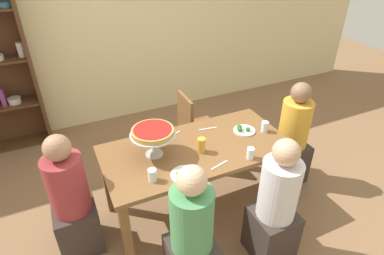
{
  "coord_description": "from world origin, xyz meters",
  "views": [
    {
      "loc": [
        -1.0,
        -2.05,
        2.37
      ],
      "look_at": [
        0.0,
        0.1,
        0.89
      ],
      "focal_mm": 29.83,
      "sensor_mm": 36.0,
      "label": 1
    }
  ],
  "objects_px": {
    "deep_dish_pizza_stand": "(153,133)",
    "water_glass_clear_near": "(152,175)",
    "water_glass_clear_spare": "(265,127)",
    "cutlery_fork_near": "(208,129)",
    "diner_near_right": "(275,209)",
    "salad_plate_far_diner": "(184,174)",
    "cutlery_fork_far": "(173,135)",
    "chair_far_right": "(194,125)",
    "dining_table": "(197,156)",
    "beer_glass_amber_tall": "(201,145)",
    "cutlery_knife_near": "(219,165)",
    "water_glass_clear_far": "(250,153)",
    "salad_plate_near_diner": "(243,130)",
    "diner_near_left": "(192,240)",
    "diner_head_east": "(292,141)",
    "diner_head_west": "(73,204)"
  },
  "relations": [
    {
      "from": "cutlery_fork_near",
      "to": "cutlery_fork_far",
      "type": "height_order",
      "value": "same"
    },
    {
      "from": "salad_plate_near_diner",
      "to": "water_glass_clear_near",
      "type": "bearing_deg",
      "value": -163.45
    },
    {
      "from": "chair_far_right",
      "to": "dining_table",
      "type": "bearing_deg",
      "value": -23.73
    },
    {
      "from": "diner_near_right",
      "to": "cutlery_fork_near",
      "type": "bearing_deg",
      "value": 7.3
    },
    {
      "from": "deep_dish_pizza_stand",
      "to": "cutlery_fork_near",
      "type": "height_order",
      "value": "deep_dish_pizza_stand"
    },
    {
      "from": "diner_near_left",
      "to": "deep_dish_pizza_stand",
      "type": "xyz_separation_m",
      "value": [
        -0.0,
        0.75,
        0.47
      ]
    },
    {
      "from": "deep_dish_pizza_stand",
      "to": "water_glass_clear_spare",
      "type": "bearing_deg",
      "value": -4.96
    },
    {
      "from": "salad_plate_near_diner",
      "to": "cutlery_fork_far",
      "type": "relative_size",
      "value": 1.15
    },
    {
      "from": "cutlery_fork_far",
      "to": "beer_glass_amber_tall",
      "type": "bearing_deg",
      "value": 87.81
    },
    {
      "from": "salad_plate_far_diner",
      "to": "cutlery_fork_near",
      "type": "distance_m",
      "value": 0.73
    },
    {
      "from": "deep_dish_pizza_stand",
      "to": "cutlery_fork_near",
      "type": "distance_m",
      "value": 0.66
    },
    {
      "from": "diner_near_left",
      "to": "salad_plate_near_diner",
      "type": "height_order",
      "value": "diner_near_left"
    },
    {
      "from": "deep_dish_pizza_stand",
      "to": "diner_head_east",
      "type": "bearing_deg",
      "value": -2.45
    },
    {
      "from": "beer_glass_amber_tall",
      "to": "cutlery_knife_near",
      "type": "distance_m",
      "value": 0.24
    },
    {
      "from": "water_glass_clear_near",
      "to": "deep_dish_pizza_stand",
      "type": "bearing_deg",
      "value": 68.68
    },
    {
      "from": "water_glass_clear_near",
      "to": "water_glass_clear_spare",
      "type": "bearing_deg",
      "value": 10.29
    },
    {
      "from": "water_glass_clear_spare",
      "to": "cutlery_fork_near",
      "type": "distance_m",
      "value": 0.54
    },
    {
      "from": "deep_dish_pizza_stand",
      "to": "water_glass_clear_near",
      "type": "height_order",
      "value": "deep_dish_pizza_stand"
    },
    {
      "from": "chair_far_right",
      "to": "deep_dish_pizza_stand",
      "type": "relative_size",
      "value": 2.29
    },
    {
      "from": "water_glass_clear_near",
      "to": "cutlery_fork_near",
      "type": "xyz_separation_m",
      "value": [
        0.72,
        0.48,
        -0.05
      ]
    },
    {
      "from": "salad_plate_near_diner",
      "to": "salad_plate_far_diner",
      "type": "xyz_separation_m",
      "value": [
        -0.77,
        -0.36,
        0.0
      ]
    },
    {
      "from": "salad_plate_far_diner",
      "to": "cutlery_fork_far",
      "type": "distance_m",
      "value": 0.6
    },
    {
      "from": "water_glass_clear_far",
      "to": "cutlery_knife_near",
      "type": "height_order",
      "value": "water_glass_clear_far"
    },
    {
      "from": "diner_near_right",
      "to": "diner_near_left",
      "type": "height_order",
      "value": "same"
    },
    {
      "from": "diner_near_left",
      "to": "water_glass_clear_far",
      "type": "distance_m",
      "value": 0.85
    },
    {
      "from": "diner_head_west",
      "to": "deep_dish_pizza_stand",
      "type": "distance_m",
      "value": 0.86
    },
    {
      "from": "salad_plate_far_diner",
      "to": "water_glass_clear_spare",
      "type": "xyz_separation_m",
      "value": [
        0.95,
        0.27,
        0.03
      ]
    },
    {
      "from": "cutlery_fork_near",
      "to": "diner_head_east",
      "type": "bearing_deg",
      "value": 172.74
    },
    {
      "from": "diner_head_east",
      "to": "cutlery_knife_near",
      "type": "relative_size",
      "value": 6.39
    },
    {
      "from": "chair_far_right",
      "to": "water_glass_clear_near",
      "type": "height_order",
      "value": "chair_far_right"
    },
    {
      "from": "water_glass_clear_spare",
      "to": "cutlery_knife_near",
      "type": "distance_m",
      "value": 0.69
    },
    {
      "from": "water_glass_clear_near",
      "to": "cutlery_fork_near",
      "type": "height_order",
      "value": "water_glass_clear_near"
    },
    {
      "from": "beer_glass_amber_tall",
      "to": "diner_near_right",
      "type": "bearing_deg",
      "value": -61.56
    },
    {
      "from": "dining_table",
      "to": "cutlery_knife_near",
      "type": "distance_m",
      "value": 0.32
    },
    {
      "from": "diner_near_right",
      "to": "water_glass_clear_far",
      "type": "height_order",
      "value": "diner_near_right"
    },
    {
      "from": "beer_glass_amber_tall",
      "to": "deep_dish_pizza_stand",
      "type": "bearing_deg",
      "value": 160.85
    },
    {
      "from": "salad_plate_far_diner",
      "to": "water_glass_clear_far",
      "type": "relative_size",
      "value": 2.3
    },
    {
      "from": "salad_plate_far_diner",
      "to": "water_glass_clear_spare",
      "type": "distance_m",
      "value": 0.99
    },
    {
      "from": "dining_table",
      "to": "salad_plate_far_diner",
      "type": "height_order",
      "value": "salad_plate_far_diner"
    },
    {
      "from": "dining_table",
      "to": "water_glass_clear_far",
      "type": "bearing_deg",
      "value": -43.95
    },
    {
      "from": "diner_near_right",
      "to": "salad_plate_far_diner",
      "type": "xyz_separation_m",
      "value": [
        -0.61,
        0.4,
        0.27
      ]
    },
    {
      "from": "diner_near_right",
      "to": "beer_glass_amber_tall",
      "type": "bearing_deg",
      "value": 28.44
    },
    {
      "from": "deep_dish_pizza_stand",
      "to": "cutlery_fork_far",
      "type": "xyz_separation_m",
      "value": [
        0.26,
        0.21,
        -0.21
      ]
    },
    {
      "from": "water_glass_clear_spare",
      "to": "water_glass_clear_far",
      "type": "bearing_deg",
      "value": -140.57
    },
    {
      "from": "cutlery_fork_far",
      "to": "diner_near_left",
      "type": "bearing_deg",
      "value": 53.54
    },
    {
      "from": "cutlery_fork_near",
      "to": "dining_table",
      "type": "bearing_deg",
      "value": 53.22
    },
    {
      "from": "salad_plate_near_diner",
      "to": "cutlery_knife_near",
      "type": "bearing_deg",
      "value": -142.25
    },
    {
      "from": "diner_near_right",
      "to": "cutlery_fork_far",
      "type": "bearing_deg",
      "value": 25.41
    },
    {
      "from": "water_glass_clear_near",
      "to": "water_glass_clear_spare",
      "type": "xyz_separation_m",
      "value": [
        1.19,
        0.22,
        0.0
      ]
    },
    {
      "from": "salad_plate_near_diner",
      "to": "cutlery_knife_near",
      "type": "relative_size",
      "value": 1.15
    }
  ]
}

